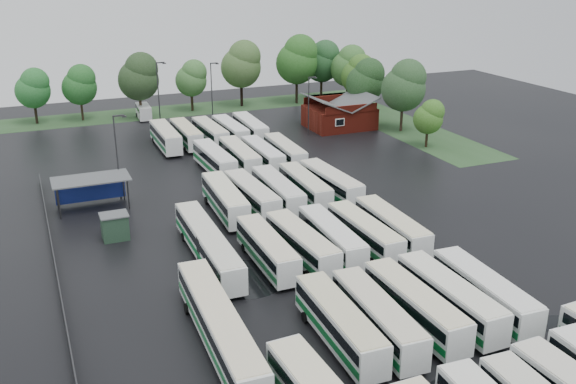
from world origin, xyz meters
name	(u,v)px	position (x,y,z in m)	size (l,w,h in m)	color
ground	(319,263)	(0.00, 0.00, 0.00)	(160.00, 160.00, 0.00)	black
brick_building	(339,116)	(24.00, 42.77, 1.87)	(10.07, 8.60, 5.39)	maroon
wash_shed	(91,182)	(-17.20, 22.02, 2.99)	(8.20, 4.20, 3.58)	#2D2D30
utility_hut	(115,226)	(-16.20, 12.60, 1.32)	(2.70, 2.20, 2.62)	#1F3A27
grass_strip_north	(174,111)	(2.00, 64.80, 0.01)	(80.00, 10.00, 0.01)	#284824
grass_strip_east	(392,122)	(34.00, 42.80, 0.01)	(10.00, 50.00, 0.01)	#284824
west_fence	(55,263)	(-22.20, 8.00, 0.60)	(0.10, 50.00, 1.20)	#2D2D30
bus_r1c0	(339,323)	(-4.27, -12.25, 1.70)	(2.72, 11.18, 3.09)	white
bus_r1c1	(377,317)	(-1.35, -12.53, 1.69)	(2.88, 11.16, 3.08)	white
bus_r1c2	(414,306)	(2.03, -12.25, 1.71)	(2.48, 11.19, 3.11)	white
bus_r1c3	(449,297)	(5.17, -12.23, 1.72)	(2.46, 11.28, 3.14)	white
bus_r1c4	(484,292)	(8.24, -12.56, 1.71)	(2.82, 11.23, 3.10)	white
bus_r2c0	(267,249)	(-4.53, 1.34, 1.65)	(2.40, 10.78, 2.99)	white
bus_r2c1	(302,244)	(-1.27, 1.08, 1.68)	(2.89, 11.08, 3.05)	white
bus_r2c2	(331,238)	(1.84, 1.24, 1.67)	(2.67, 10.98, 3.04)	white
bus_r2c3	(364,233)	(5.19, 1.04, 1.66)	(2.55, 10.91, 3.02)	white
bus_r2c4	(391,227)	(8.28, 1.19, 1.69)	(2.62, 11.08, 3.07)	white
bus_r3c0	(225,199)	(-4.29, 14.46, 1.74)	(2.89, 11.45, 3.16)	white
bus_r3c1	(252,195)	(-1.26, 14.51, 1.71)	(2.82, 11.26, 3.11)	white
bus_r3c2	(278,191)	(1.87, 14.66, 1.71)	(2.58, 11.21, 3.11)	white
bus_r3c3	(305,187)	(5.33, 14.99, 1.66)	(2.61, 10.90, 3.02)	white
bus_r3c4	(331,183)	(8.48, 14.76, 1.72)	(2.95, 11.35, 3.13)	white
bus_r4c1	(215,160)	(-1.22, 28.55, 1.71)	(2.72, 11.26, 3.12)	white
bus_r4c2	(239,156)	(2.19, 28.71, 1.71)	(2.54, 11.23, 3.12)	white
bus_r4c3	(262,155)	(5.24, 28.32, 1.66)	(2.33, 10.83, 3.01)	white
bus_r4c4	(285,152)	(8.45, 28.39, 1.66)	(2.66, 10.91, 3.02)	white
bus_r5c0	(166,137)	(-4.56, 41.80, 1.72)	(2.50, 11.29, 3.14)	white
bus_r5c1	(186,134)	(-1.39, 42.35, 1.65)	(2.36, 10.80, 3.00)	white
bus_r5c2	(210,133)	(2.06, 41.74, 1.67)	(2.68, 10.95, 3.03)	white
bus_r5c3	(230,131)	(5.18, 41.67, 1.66)	(2.53, 10.92, 3.03)	white
bus_r5c4	(250,128)	(8.40, 41.92, 1.70)	(2.72, 11.16, 3.09)	white
artic_bus_west_b	(208,244)	(-9.15, 4.29, 1.66)	(2.50, 16.18, 3.00)	white
artic_bus_west_c	(219,326)	(-12.26, -9.28, 1.71)	(2.88, 16.70, 3.09)	white
minibus	(144,111)	(-4.01, 61.08, 1.32)	(2.30, 5.53, 2.37)	silver
tree_north_0	(33,88)	(-20.88, 64.54, 5.97)	(5.61, 5.61, 9.28)	black
tree_north_1	(80,84)	(-13.62, 63.93, 6.11)	(5.73, 5.73, 9.50)	#302418
tree_north_2	(140,76)	(-4.22, 61.11, 7.28)	(6.83, 6.83, 11.31)	#3B2C1E
tree_north_3	(192,78)	(5.39, 63.68, 5.90)	(5.55, 5.54, 9.17)	black
tree_north_4	(242,64)	(14.81, 63.74, 7.78)	(7.31, 7.31, 12.10)	black
tree_north_5	(298,59)	(25.14, 62.04, 8.25)	(7.74, 7.74, 12.82)	black
tree_north_6	(323,61)	(31.32, 64.22, 7.24)	(6.80, 6.80, 11.26)	black
tree_east_0	(430,117)	(30.71, 27.73, 4.55)	(4.30, 4.27, 7.07)	black
tree_east_1	(405,85)	(32.25, 36.92, 7.35)	(6.90, 6.90, 11.43)	#32241A
tree_east_2	(366,80)	(30.40, 45.72, 6.73)	(6.31, 6.31, 10.46)	black
tree_east_3	(359,74)	(33.22, 53.38, 6.39)	(5.99, 5.99, 9.93)	#321C12
tree_east_4	(349,66)	(34.13, 58.76, 7.00)	(6.57, 6.57, 10.88)	black
lamp_post_ne	(309,102)	(17.52, 40.39, 5.26)	(1.40, 0.27, 9.06)	#2D2D30
lamp_post_nw	(118,151)	(-13.80, 23.64, 5.69)	(1.51, 0.29, 9.80)	#2D2D30
lamp_post_back_w	(159,90)	(-2.42, 54.66, 6.06)	(1.61, 0.31, 10.43)	#2D2D30
lamp_post_back_e	(212,87)	(6.78, 55.94, 5.57)	(1.48, 0.29, 9.60)	#2D2D30
puddle_1	(526,363)	(6.53, -19.34, 0.00)	(3.46, 3.46, 0.01)	black
puddle_2	(245,279)	(-7.25, -0.26, 0.00)	(7.33, 7.33, 0.01)	black
puddle_3	(401,256)	(7.68, -1.63, 0.00)	(2.98, 2.98, 0.01)	black
puddle_4	(563,326)	(12.41, -16.81, 0.00)	(3.27, 3.27, 0.01)	black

